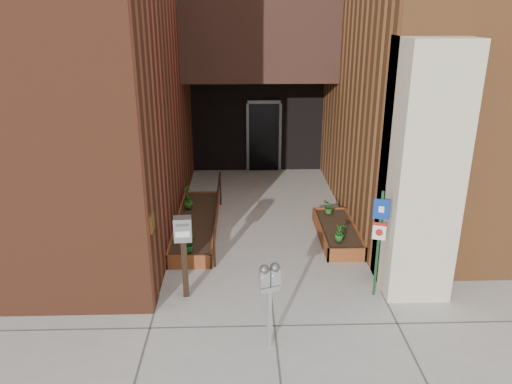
{
  "coord_description": "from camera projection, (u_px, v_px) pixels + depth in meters",
  "views": [
    {
      "loc": [
        -0.5,
        -7.76,
        4.82
      ],
      "look_at": [
        -0.21,
        1.8,
        1.27
      ],
      "focal_mm": 35.0,
      "sensor_mm": 36.0,
      "label": 1
    }
  ],
  "objects": [
    {
      "name": "ground",
      "position": [
        271.0,
        293.0,
        8.97
      ],
      "size": [
        80.0,
        80.0,
        0.0
      ],
      "primitive_type": "plane",
      "color": "#9E9991",
      "rests_on": "ground"
    },
    {
      "name": "shrub_left_b",
      "position": [
        186.0,
        226.0,
        10.47
      ],
      "size": [
        0.32,
        0.32,
        0.41
      ],
      "primitive_type": "imported",
      "rotation": [
        0.0,
        0.0,
        2.31
      ],
      "color": "#24631C",
      "rests_on": "planter_left"
    },
    {
      "name": "shrub_right_a",
      "position": [
        339.0,
        233.0,
        10.23
      ],
      "size": [
        0.24,
        0.24,
        0.35
      ],
      "primitive_type": "imported",
      "rotation": [
        0.0,
        0.0,
        1.3
      ],
      "color": "#1C5E1A",
      "rests_on": "planter_right"
    },
    {
      "name": "handrail",
      "position": [
        217.0,
        201.0,
        11.16
      ],
      "size": [
        0.04,
        3.34,
        0.9
      ],
      "color": "black",
      "rests_on": "ground"
    },
    {
      "name": "planter_right",
      "position": [
        337.0,
        233.0,
        11.03
      ],
      "size": [
        0.8,
        2.2,
        0.3
      ],
      "color": "brown",
      "rests_on": "ground"
    },
    {
      "name": "sign_post",
      "position": [
        379.0,
        233.0,
        8.48
      ],
      "size": [
        0.26,
        0.11,
        1.97
      ],
      "color": "#14391B",
      "rests_on": "ground"
    },
    {
      "name": "architecture",
      "position": [
        251.0,
        1.0,
        13.69
      ],
      "size": [
        20.0,
        14.6,
        10.0
      ],
      "color": "brown",
      "rests_on": "ground"
    },
    {
      "name": "payment_dropbox",
      "position": [
        183.0,
        240.0,
        8.5
      ],
      "size": [
        0.32,
        0.25,
        1.51
      ],
      "color": "black",
      "rests_on": "ground"
    },
    {
      "name": "shrub_right_b",
      "position": [
        343.0,
        231.0,
        10.4
      ],
      "size": [
        0.19,
        0.19,
        0.29
      ],
      "primitive_type": "imported",
      "rotation": [
        0.0,
        0.0,
        2.87
      ],
      "color": "#1A5D1E",
      "rests_on": "planter_right"
    },
    {
      "name": "shrub_left_d",
      "position": [
        187.0,
        194.0,
        12.29
      ],
      "size": [
        0.3,
        0.3,
        0.41
      ],
      "primitive_type": "imported",
      "rotation": [
        0.0,
        0.0,
        5.4
      ],
      "color": "#245618",
      "rests_on": "planter_left"
    },
    {
      "name": "shrub_right_c",
      "position": [
        329.0,
        207.0,
        11.59
      ],
      "size": [
        0.38,
        0.38,
        0.32
      ],
      "primitive_type": "imported",
      "rotation": [
        0.0,
        0.0,
        4.33
      ],
      "color": "#235F1B",
      "rests_on": "planter_right"
    },
    {
      "name": "planter_left",
      "position": [
        196.0,
        226.0,
        11.41
      ],
      "size": [
        0.9,
        3.6,
        0.3
      ],
      "color": "brown",
      "rests_on": "ground"
    },
    {
      "name": "shrub_left_c",
      "position": [
        188.0,
        200.0,
        11.91
      ],
      "size": [
        0.3,
        0.3,
        0.38
      ],
      "primitive_type": "imported",
      "rotation": [
        0.0,
        0.0,
        3.95
      ],
      "color": "#2A631C",
      "rests_on": "planter_left"
    },
    {
      "name": "shrub_left_a",
      "position": [
        189.0,
        244.0,
        9.79
      ],
      "size": [
        0.41,
        0.41,
        0.32
      ],
      "primitive_type": "imported",
      "rotation": [
        0.0,
        0.0,
        0.75
      ],
      "color": "#175118",
      "rests_on": "planter_left"
    },
    {
      "name": "parking_meter",
      "position": [
        270.0,
        284.0,
        7.17
      ],
      "size": [
        0.33,
        0.2,
        1.4
      ],
      "color": "#ABABAE",
      "rests_on": "ground"
    }
  ]
}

